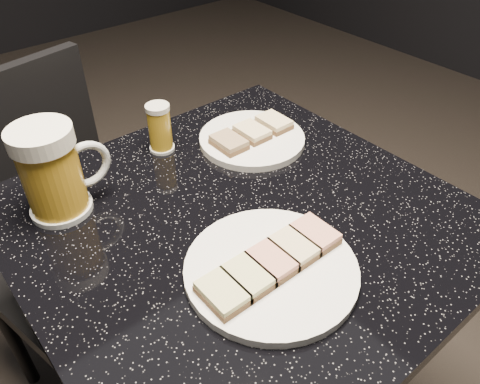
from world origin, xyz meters
The scene contains 8 objects.
plate_large centered at (-0.05, -0.13, 0.76)m, with size 0.25×0.25×0.01m, color white.
plate_small centered at (0.16, 0.16, 0.76)m, with size 0.21×0.21×0.01m, color white.
table centered at (0.00, 0.00, 0.51)m, with size 0.70×0.70×0.75m.
beer_mug centered at (-0.22, 0.20, 0.83)m, with size 0.15×0.10×0.16m.
beer_tumbler centered at (0.01, 0.25, 0.80)m, with size 0.05×0.05×0.10m.
chair centered at (-0.18, 0.42, 0.50)m, with size 0.49×0.49×0.88m.
canapes_on_plate_large centered at (-0.05, -0.13, 0.77)m, with size 0.23×0.07×0.02m.
canapes_on_plate_small centered at (0.16, 0.16, 0.77)m, with size 0.17×0.07×0.02m.
Camera 1 is at (-0.37, -0.45, 1.27)m, focal length 35.00 mm.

